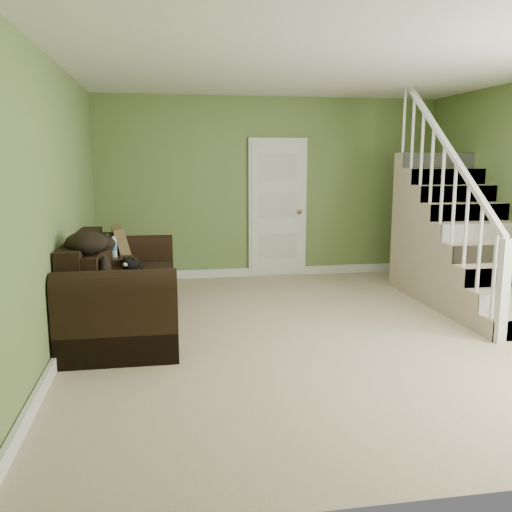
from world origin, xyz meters
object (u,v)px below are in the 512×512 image
object	(u,v)px
cat	(132,264)
side_table	(109,284)
sofa	(120,293)
banana	(133,285)

from	to	relation	value
cat	side_table	bearing A→B (deg)	165.13
sofa	cat	bearing A→B (deg)	70.84
sofa	side_table	distance (m)	0.55
sofa	side_table	size ratio (longest dim) A/B	2.71
side_table	banana	bearing A→B (deg)	-72.06
banana	side_table	bearing A→B (deg)	98.99
cat	banana	world-z (taller)	cat
sofa	side_table	xyz separation A→B (m)	(-0.16, 0.52, -0.03)
banana	cat	bearing A→B (deg)	84.35
cat	banana	bearing A→B (deg)	-67.06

